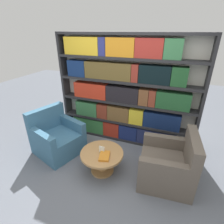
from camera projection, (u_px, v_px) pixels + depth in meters
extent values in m
plane|color=slate|center=(100.00, 180.00, 2.99)|extent=(14.00, 14.00, 0.00)
cube|color=silver|center=(127.00, 90.00, 3.75)|extent=(2.96, 0.05, 2.30)
cube|color=#262628|center=(67.00, 85.00, 4.11)|extent=(0.05, 0.30, 2.30)
cube|color=#262628|center=(202.00, 102.00, 3.17)|extent=(0.05, 0.30, 2.30)
cube|color=#262628|center=(124.00, 137.00, 4.12)|extent=(2.86, 0.30, 0.05)
cube|color=#262628|center=(125.00, 121.00, 3.94)|extent=(2.86, 0.30, 0.05)
cube|color=#262628|center=(125.00, 102.00, 3.74)|extent=(2.86, 0.30, 0.05)
cube|color=#262628|center=(126.00, 81.00, 3.54)|extent=(2.86, 0.30, 0.05)
cube|color=#262628|center=(127.00, 58.00, 3.34)|extent=(2.86, 0.30, 0.05)
cube|color=#262628|center=(128.00, 33.00, 3.16)|extent=(2.86, 0.30, 0.05)
cube|color=#36763D|center=(90.00, 124.00, 4.30)|extent=(0.77, 0.20, 0.35)
cube|color=#A52B1B|center=(112.00, 128.00, 4.11)|extent=(0.38, 0.20, 0.35)
cube|color=navy|center=(129.00, 131.00, 3.98)|extent=(0.41, 0.20, 0.35)
cube|color=navy|center=(156.00, 137.00, 3.78)|extent=(0.81, 0.20, 0.35)
cube|color=#367142|center=(88.00, 108.00, 4.12)|extent=(0.53, 0.20, 0.34)
cube|color=maroon|center=(103.00, 111.00, 4.00)|extent=(0.25, 0.20, 0.34)
cube|color=brown|center=(119.00, 113.00, 3.87)|extent=(0.49, 0.20, 0.34)
cube|color=gold|center=(137.00, 116.00, 3.74)|extent=(0.30, 0.20, 0.34)
cube|color=#12234C|center=(162.00, 120.00, 3.58)|extent=(0.73, 0.20, 0.34)
cube|color=red|center=(91.00, 90.00, 3.89)|extent=(0.76, 0.20, 0.33)
cube|color=black|center=(123.00, 94.00, 3.65)|extent=(0.69, 0.20, 0.33)
cube|color=brown|center=(144.00, 97.00, 3.51)|extent=(0.19, 0.20, 0.33)
cube|color=brown|center=(153.00, 98.00, 3.45)|extent=(0.13, 0.20, 0.33)
cube|color=#20522B|center=(173.00, 100.00, 3.33)|extent=(0.63, 0.20, 0.33)
cube|color=navy|center=(78.00, 68.00, 3.79)|extent=(0.41, 0.20, 0.34)
cube|color=brown|center=(108.00, 71.00, 3.56)|extent=(1.00, 0.20, 0.34)
cube|color=maroon|center=(136.00, 73.00, 3.37)|extent=(0.13, 0.20, 0.34)
cube|color=black|center=(155.00, 74.00, 3.26)|extent=(0.58, 0.20, 0.34)
cube|color=#1E4E27|center=(179.00, 76.00, 3.12)|extent=(0.28, 0.20, 0.34)
cube|color=gold|center=(83.00, 46.00, 3.54)|extent=(0.76, 0.20, 0.34)
cube|color=navy|center=(103.00, 47.00, 3.39)|extent=(0.15, 0.20, 0.34)
cube|color=orange|center=(121.00, 47.00, 3.28)|extent=(0.56, 0.20, 0.34)
cube|color=#A32C24|center=(149.00, 48.00, 3.11)|extent=(0.50, 0.20, 0.34)
cube|color=#357043|center=(174.00, 49.00, 2.97)|extent=(0.31, 0.20, 0.34)
cube|color=#386684|center=(59.00, 143.00, 3.61)|extent=(1.04, 1.03, 0.43)
cube|color=#386684|center=(46.00, 118.00, 3.61)|extent=(0.39, 0.82, 0.48)
cube|color=#386684|center=(43.00, 138.00, 3.19)|extent=(0.69, 0.33, 0.21)
cube|color=#386684|center=(73.00, 124.00, 3.67)|extent=(0.69, 0.33, 0.21)
cube|color=brown|center=(165.00, 169.00, 2.92)|extent=(0.90, 0.89, 0.43)
cube|color=brown|center=(192.00, 151.00, 2.64)|extent=(0.21, 0.83, 0.48)
cube|color=brown|center=(163.00, 141.00, 3.10)|extent=(0.70, 0.18, 0.21)
cube|color=brown|center=(163.00, 168.00, 2.50)|extent=(0.70, 0.18, 0.21)
cylinder|color=#AD7F4C|center=(102.00, 162.00, 3.12)|extent=(0.13, 0.13, 0.37)
cylinder|color=#AD7F4C|center=(102.00, 170.00, 3.19)|extent=(0.41, 0.41, 0.03)
cylinder|color=#AD7F4C|center=(102.00, 153.00, 3.03)|extent=(0.75, 0.75, 0.04)
cube|color=black|center=(102.00, 152.00, 3.02)|extent=(0.06, 0.06, 0.01)
cube|color=silver|center=(102.00, 150.00, 2.99)|extent=(0.10, 0.01, 0.13)
cube|color=orange|center=(104.00, 156.00, 2.91)|extent=(0.22, 0.28, 0.04)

